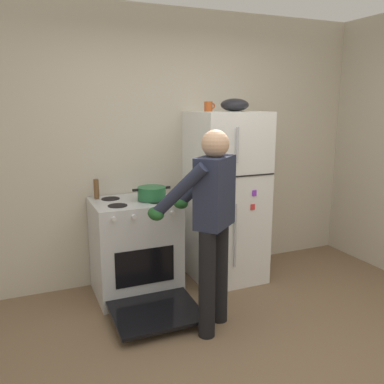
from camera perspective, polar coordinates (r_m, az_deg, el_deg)
name	(u,v)px	position (r m, az deg, el deg)	size (l,w,h in m)	color
ground	(270,376)	(3.04, 10.89, -23.90)	(8.00, 8.00, 0.00)	brown
kitchen_wall_back	(169,147)	(4.23, -3.27, 6.31)	(6.00, 0.10, 2.70)	beige
refrigerator	(226,197)	(4.16, 4.73, -0.73)	(0.68, 0.72, 1.71)	white
stove_range	(136,249)	(3.92, -7.87, -7.86)	(0.76, 1.22, 0.92)	silver
person_cook	(210,214)	(3.15, 2.53, -3.03)	(0.68, 0.72, 1.60)	black
red_pot	(152,193)	(3.79, -5.64, -0.16)	(0.36, 0.26, 0.12)	#236638
coffee_mug	(209,106)	(4.02, 2.33, 11.84)	(0.11, 0.08, 0.10)	#B24C1E
pepper_mill	(96,189)	(3.91, -13.20, 0.43)	(0.05, 0.05, 0.18)	brown
mixing_bowl	(235,105)	(4.09, 5.97, 11.99)	(0.28, 0.28, 0.12)	black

